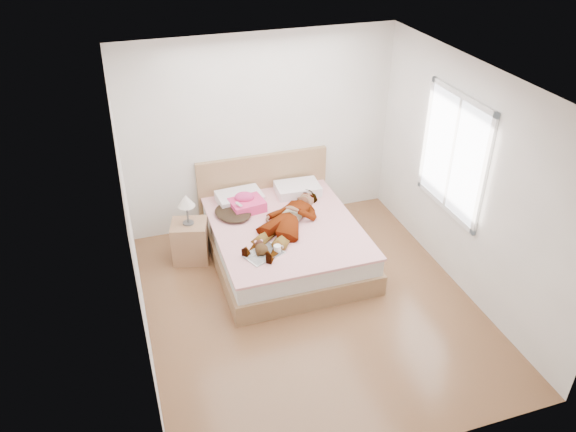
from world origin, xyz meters
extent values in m
plane|color=#4C2C17|center=(0.00, 0.00, 0.00)|extent=(4.00, 4.00, 0.00)
imported|color=silver|center=(0.01, 0.93, 0.62)|extent=(1.53, 1.60, 0.22)
ellipsoid|color=black|center=(-0.56, 1.38, 0.55)|extent=(0.58, 0.64, 0.08)
cube|color=silver|center=(-0.49, 1.33, 0.68)|extent=(0.09, 0.09, 0.05)
plane|color=white|center=(0.00, 0.00, 2.60)|extent=(4.00, 4.00, 0.00)
plane|color=silver|center=(0.00, 2.00, 1.30)|extent=(3.60, 0.00, 3.60)
plane|color=white|center=(0.00, -2.00, 1.30)|extent=(3.60, 0.00, 3.60)
plane|color=silver|center=(-1.80, 0.00, 1.30)|extent=(0.00, 4.00, 4.00)
plane|color=beige|center=(1.80, 0.00, 1.30)|extent=(0.00, 4.00, 4.00)
cube|color=white|center=(1.78, 0.30, 1.50)|extent=(0.02, 1.10, 1.30)
cube|color=silver|center=(1.78, -0.28, 1.50)|extent=(0.04, 0.06, 1.42)
cube|color=silver|center=(1.78, 0.88, 1.50)|extent=(0.04, 0.06, 1.42)
cube|color=silver|center=(1.78, 0.30, 0.82)|extent=(0.04, 1.22, 0.06)
cube|color=silver|center=(1.78, 0.30, 2.18)|extent=(0.04, 1.22, 0.06)
cube|color=silver|center=(1.77, 0.30, 1.50)|extent=(0.03, 0.04, 1.30)
cube|color=olive|center=(0.00, 0.95, 0.13)|extent=(1.78, 2.08, 0.26)
cube|color=silver|center=(0.00, 0.95, 0.37)|extent=(1.70, 2.00, 0.22)
cube|color=silver|center=(0.00, 0.95, 0.49)|extent=(1.74, 2.04, 0.03)
cube|color=olive|center=(0.00, 1.96, 0.50)|extent=(1.80, 0.07, 1.00)
cube|color=white|center=(-0.40, 1.67, 0.57)|extent=(0.61, 0.44, 0.13)
cube|color=white|center=(0.40, 1.67, 0.57)|extent=(0.60, 0.43, 0.13)
cube|color=#EA3F83|center=(-0.35, 1.45, 0.58)|extent=(0.47, 0.39, 0.14)
ellipsoid|color=#EA3F75|center=(-0.37, 1.51, 0.67)|extent=(0.29, 0.24, 0.13)
cube|color=white|center=(-0.42, 0.43, 0.52)|extent=(0.50, 0.42, 0.01)
cube|color=white|center=(-0.52, 0.39, 0.53)|extent=(0.30, 0.34, 0.02)
cube|color=black|center=(-0.32, 0.48, 0.53)|extent=(0.30, 0.34, 0.02)
cylinder|color=white|center=(-0.26, 0.42, 0.56)|extent=(0.10, 0.10, 0.10)
torus|color=white|center=(-0.22, 0.43, 0.56)|extent=(0.07, 0.02, 0.07)
cylinder|color=black|center=(-0.26, 0.42, 0.60)|extent=(0.08, 0.08, 0.00)
ellipsoid|color=black|center=(-0.44, 0.45, 0.57)|extent=(0.15, 0.17, 0.13)
ellipsoid|color=beige|center=(-0.44, 0.44, 0.58)|extent=(0.08, 0.09, 0.06)
sphere|color=black|center=(-0.44, 0.55, 0.58)|extent=(0.10, 0.10, 0.10)
sphere|color=#FFA6C5|center=(-0.48, 0.58, 0.60)|extent=(0.04, 0.04, 0.04)
sphere|color=pink|center=(-0.41, 0.58, 0.60)|extent=(0.04, 0.04, 0.04)
ellipsoid|color=black|center=(-0.50, 0.41, 0.54)|extent=(0.04, 0.06, 0.03)
ellipsoid|color=black|center=(-0.39, 0.41, 0.54)|extent=(0.04, 0.06, 0.03)
cube|color=olive|center=(-1.13, 1.33, 0.26)|extent=(0.51, 0.48, 0.53)
cylinder|color=#4D4D4D|center=(-1.13, 1.33, 0.54)|extent=(0.16, 0.16, 0.02)
cylinder|color=#4B4B4B|center=(-1.13, 1.33, 0.67)|extent=(0.03, 0.03, 0.27)
cone|color=silver|center=(-1.13, 1.33, 0.85)|extent=(0.26, 0.26, 0.15)
camera|label=1|loc=(-1.75, -4.57, 4.21)|focal=35.00mm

